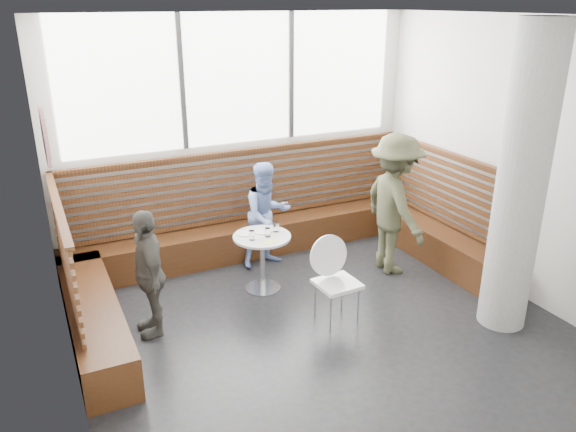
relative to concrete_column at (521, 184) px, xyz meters
name	(u,v)px	position (x,y,z in m)	size (l,w,h in m)	color
room	(332,192)	(-1.85, 0.60, 0.00)	(5.00, 5.00, 3.20)	silver
booth	(262,239)	(-1.85, 2.37, -1.19)	(5.00, 2.50, 1.44)	#3D210F
concrete_column	(521,184)	(0.00, 0.00, 0.00)	(0.50, 0.50, 3.20)	gray
wall_art	(45,137)	(-4.31, 1.00, 0.70)	(0.50, 0.50, 0.03)	white
cafe_table	(262,251)	(-2.09, 1.82, -1.09)	(0.69, 0.69, 0.71)	silver
cafe_chair	(334,273)	(-1.66, 0.85, -1.04)	(0.46, 0.45, 0.96)	white
adult_man	(395,204)	(-0.35, 1.59, -0.69)	(1.18, 0.68, 1.82)	#474830
child_back	(267,215)	(-1.75, 2.45, -0.90)	(0.68, 0.53, 1.41)	#7B94D6
child_left	(149,273)	(-3.52, 1.47, -0.91)	(0.81, 0.34, 1.39)	#4D4B45
plate_near	(245,234)	(-2.26, 1.95, -0.88)	(0.20, 0.20, 0.01)	white
plate_far	(263,231)	(-2.03, 1.91, -0.88)	(0.21, 0.21, 0.01)	white
glass_left	(252,235)	(-2.24, 1.76, -0.83)	(0.07, 0.07, 0.11)	white
glass_mid	(268,232)	(-2.04, 1.76, -0.83)	(0.07, 0.07, 0.11)	white
glass_right	(276,227)	(-1.89, 1.86, -0.83)	(0.07, 0.07, 0.11)	white
menu_card	(270,241)	(-2.08, 1.61, -0.88)	(0.18, 0.13, 0.00)	#A5C64C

